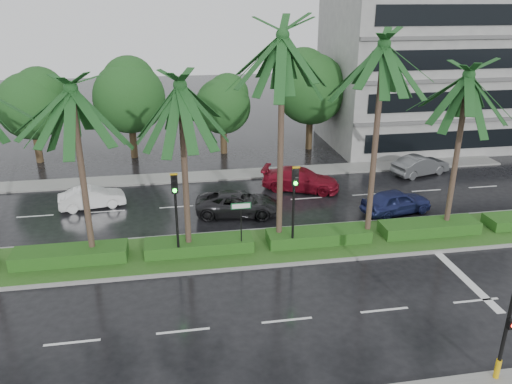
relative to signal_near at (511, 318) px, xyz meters
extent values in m
plane|color=black|center=(-6.00, 9.39, -2.50)|extent=(120.00, 120.00, 0.00)
cube|color=slate|center=(-6.00, 21.39, -2.44)|extent=(40.00, 2.00, 0.12)
cube|color=gray|center=(-6.00, 10.39, -2.43)|extent=(36.00, 4.00, 0.14)
cube|color=#28551C|center=(-6.00, 10.39, -2.36)|extent=(35.60, 3.70, 0.02)
cube|color=#124216|center=(-15.00, 10.39, -2.05)|extent=(5.20, 1.40, 0.60)
cube|color=#124216|center=(-9.00, 10.39, -2.05)|extent=(5.20, 1.40, 0.60)
cube|color=#124216|center=(-3.00, 10.39, -2.05)|extent=(5.20, 1.40, 0.60)
cube|color=#124216|center=(3.00, 10.39, -2.05)|extent=(5.20, 1.40, 0.60)
cube|color=silver|center=(-18.00, 16.39, -2.50)|extent=(2.00, 0.12, 0.01)
cube|color=silver|center=(-14.00, 4.39, -2.50)|extent=(2.00, 0.12, 0.01)
cube|color=silver|center=(-14.00, 16.39, -2.50)|extent=(2.00, 0.12, 0.01)
cube|color=silver|center=(-10.00, 4.39, -2.50)|extent=(2.00, 0.12, 0.01)
cube|color=silver|center=(-10.00, 16.39, -2.50)|extent=(2.00, 0.12, 0.01)
cube|color=silver|center=(-6.00, 4.39, -2.50)|extent=(2.00, 0.12, 0.01)
cube|color=silver|center=(-6.00, 16.39, -2.50)|extent=(2.00, 0.12, 0.01)
cube|color=silver|center=(-2.00, 4.39, -2.50)|extent=(2.00, 0.12, 0.01)
cube|color=silver|center=(-2.00, 16.39, -2.50)|extent=(2.00, 0.12, 0.01)
cube|color=silver|center=(2.00, 4.39, -2.50)|extent=(2.00, 0.12, 0.01)
cube|color=silver|center=(2.00, 16.39, -2.50)|extent=(2.00, 0.12, 0.01)
cube|color=silver|center=(6.00, 16.39, -2.50)|extent=(2.00, 0.12, 0.01)
cube|color=silver|center=(10.00, 16.39, -2.50)|extent=(2.00, 0.12, 0.01)
cube|color=silver|center=(2.50, 6.39, -2.50)|extent=(0.40, 6.00, 0.01)
cylinder|color=#443327|center=(-14.00, 10.49, 1.65)|extent=(0.28, 0.28, 8.01)
cylinder|color=#443327|center=(-14.00, 10.49, -2.13)|extent=(0.40, 0.40, 0.44)
cylinder|color=#443327|center=(-9.50, 10.29, 1.67)|extent=(0.28, 0.28, 8.05)
cylinder|color=#443327|center=(-9.50, 10.29, -2.13)|extent=(0.40, 0.40, 0.44)
cylinder|color=#443327|center=(-5.00, 10.59, 2.65)|extent=(0.28, 0.28, 10.01)
cylinder|color=#443327|center=(-5.00, 10.59, -2.13)|extent=(0.40, 0.40, 0.44)
cylinder|color=#443327|center=(-0.50, 10.19, 2.46)|extent=(0.28, 0.28, 9.62)
cylinder|color=#443327|center=(-0.50, 10.19, -2.13)|extent=(0.40, 0.40, 0.44)
cylinder|color=#443327|center=(4.00, 10.49, 1.71)|extent=(0.28, 0.28, 8.13)
cylinder|color=#443327|center=(4.00, 10.49, -2.13)|extent=(0.40, 0.40, 0.44)
cylinder|color=black|center=(0.00, 0.09, -0.68)|extent=(0.12, 0.12, 3.40)
cylinder|color=gold|center=(0.00, 0.09, -2.03)|extent=(0.18, 0.18, 0.70)
cube|color=black|center=(0.00, -0.07, -0.18)|extent=(0.22, 0.16, 0.32)
cylinder|color=black|center=(-10.00, 9.79, -0.65)|extent=(0.12, 0.12, 3.40)
cube|color=black|center=(-10.00, 9.61, 1.50)|extent=(0.30, 0.18, 0.90)
cube|color=gold|center=(-10.00, 9.49, 1.98)|extent=(0.34, 0.12, 0.06)
cylinder|color=black|center=(-10.00, 9.51, 1.80)|extent=(0.18, 0.04, 0.18)
cylinder|color=black|center=(-10.00, 9.51, 1.50)|extent=(0.18, 0.04, 0.18)
cylinder|color=#0CE519|center=(-10.00, 9.51, 1.20)|extent=(0.18, 0.04, 0.18)
cylinder|color=black|center=(-4.50, 9.79, -0.65)|extent=(0.12, 0.12, 3.40)
cube|color=black|center=(-4.50, 9.61, 1.50)|extent=(0.30, 0.18, 0.90)
cube|color=gold|center=(-4.50, 9.49, 1.98)|extent=(0.34, 0.12, 0.06)
cylinder|color=black|center=(-4.50, 9.51, 1.80)|extent=(0.18, 0.04, 0.18)
cylinder|color=black|center=(-4.50, 9.51, 1.50)|extent=(0.18, 0.04, 0.18)
cylinder|color=#0CE519|center=(-4.50, 9.51, 1.20)|extent=(0.18, 0.04, 0.18)
cylinder|color=black|center=(-7.00, 9.89, -1.05)|extent=(0.06, 0.06, 2.60)
cube|color=#0C5926|center=(-7.00, 9.86, 0.10)|extent=(0.95, 0.04, 0.30)
cube|color=white|center=(-7.00, 9.84, 0.10)|extent=(0.85, 0.01, 0.22)
cylinder|color=#3E311C|center=(-20.00, 26.89, -1.32)|extent=(0.52, 0.52, 2.37)
sphere|color=#1E4218|center=(-20.00, 26.89, 1.76)|extent=(4.88, 4.88, 4.88)
sphere|color=#1E4218|center=(-20.00, 27.19, 2.71)|extent=(3.66, 3.66, 3.66)
cylinder|color=#3E311C|center=(-13.00, 26.89, -1.21)|extent=(0.52, 0.52, 2.59)
sphere|color=#1E4218|center=(-13.00, 26.89, 2.16)|extent=(5.33, 5.33, 5.33)
sphere|color=#1E4218|center=(-13.00, 27.19, 3.20)|extent=(4.00, 4.00, 4.00)
cylinder|color=#3E311C|center=(-6.00, 26.89, -1.45)|extent=(0.52, 0.52, 2.10)
sphere|color=#1E4218|center=(-6.00, 26.89, 1.28)|extent=(4.32, 4.32, 4.32)
sphere|color=#1E4218|center=(-6.00, 27.19, 2.12)|extent=(3.24, 3.24, 3.24)
cylinder|color=#3E311C|center=(1.00, 26.89, -1.14)|extent=(0.52, 0.52, 2.72)
sphere|color=#1E4218|center=(1.00, 26.89, 2.39)|extent=(5.59, 5.59, 5.59)
sphere|color=#1E4218|center=(1.00, 27.19, 3.47)|extent=(4.19, 4.19, 4.19)
cylinder|color=#3E311C|center=(8.00, 26.89, -1.43)|extent=(0.52, 0.52, 2.15)
sphere|color=#1E4218|center=(8.00, 26.89, 1.36)|extent=(4.41, 4.41, 4.41)
sphere|color=#1E4218|center=(8.00, 27.19, 2.22)|extent=(3.31, 3.31, 3.31)
cube|color=gray|center=(11.00, 27.39, 3.50)|extent=(16.00, 10.00, 12.00)
imported|color=silver|center=(-14.89, 17.17, -1.88)|extent=(2.01, 3.97, 1.25)
imported|color=black|center=(-6.50, 14.72, -1.83)|extent=(2.96, 5.11, 1.34)
imported|color=maroon|center=(-2.00, 17.91, -1.79)|extent=(3.80, 5.34, 1.44)
imported|color=navy|center=(2.50, 13.39, -1.80)|extent=(2.52, 4.39, 1.41)
imported|color=#4D4F51|center=(7.00, 19.36, -1.81)|extent=(2.62, 4.44, 1.38)
camera|label=1|loc=(-9.90, -11.35, 9.22)|focal=35.00mm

